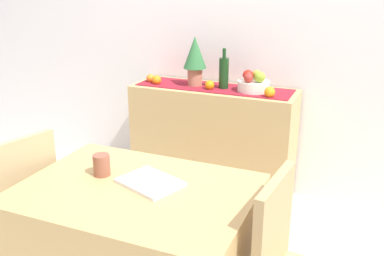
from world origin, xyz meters
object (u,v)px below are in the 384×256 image
potted_plant (195,57)px  fruit_bowl (253,86)px  open_book (150,182)px  coffee_cup (102,165)px  wine_bottle (224,73)px  chair_near_window (15,238)px  sideboard_console (213,142)px  dining_table (139,256)px

potted_plant → fruit_bowl: bearing=-0.0°
open_book → coffee_cup: coffee_cup is taller
wine_bottle → open_book: bearing=-85.3°
fruit_bowl → wine_bottle: bearing=-180.0°
wine_bottle → chair_near_window: size_ratio=0.33×
potted_plant → open_book: 1.46m
sideboard_console → potted_plant: size_ratio=3.31×
potted_plant → chair_near_window: (-0.50, -1.44, -0.82)m
potted_plant → dining_table: potted_plant is taller
sideboard_console → coffee_cup: bearing=-93.0°
chair_near_window → wine_bottle: bearing=63.1°
sideboard_console → open_book: size_ratio=4.45×
potted_plant → chair_near_window: bearing=-109.0°
potted_plant → sideboard_console: bearing=-0.0°
potted_plant → coffee_cup: size_ratio=3.56×
coffee_cup → open_book: bearing=0.4°
sideboard_console → chair_near_window: size_ratio=1.38×
fruit_bowl → potted_plant: (-0.46, 0.00, 0.18)m
chair_near_window → potted_plant: bearing=71.0°
wine_bottle → dining_table: size_ratio=0.28×
fruit_bowl → chair_near_window: fruit_bowl is taller
wine_bottle → coffee_cup: wine_bottle is taller
sideboard_console → dining_table: bearing=-84.0°
potted_plant → dining_table: size_ratio=0.35×
fruit_bowl → coffee_cup: fruit_bowl is taller
fruit_bowl → open_book: bearing=-94.7°
fruit_bowl → coffee_cup: (-0.38, -1.38, -0.12)m
fruit_bowl → wine_bottle: 0.24m
potted_plant → wine_bottle: bearing=-0.0°
chair_near_window → dining_table: bearing=0.3°
potted_plant → dining_table: bearing=-78.1°
dining_table → open_book: 0.39m
dining_table → coffee_cup: size_ratio=10.12×
wine_bottle → coffee_cup: size_ratio=2.84×
coffee_cup → chair_near_window: 0.78m
coffee_cup → fruit_bowl: bearing=74.7°
chair_near_window → fruit_bowl: bearing=56.5°
open_book → dining_table: bearing=-104.6°
fruit_bowl → potted_plant: size_ratio=0.61×
sideboard_console → wine_bottle: (0.08, -0.00, 0.55)m
chair_near_window → sideboard_console: bearing=65.7°
dining_table → fruit_bowl: bearing=83.8°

